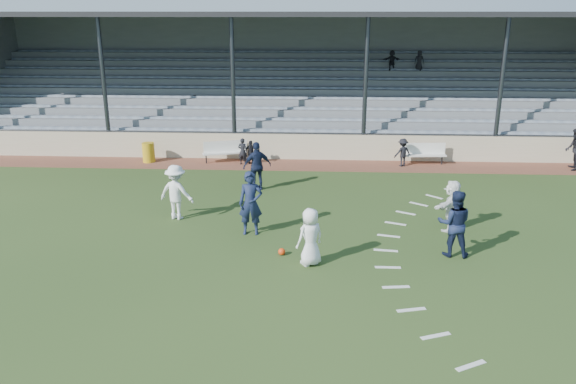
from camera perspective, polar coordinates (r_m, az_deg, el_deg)
The scene contains 19 objects.
ground at distance 15.48m, azimuth -0.50°, elevation -7.44°, with size 90.00×90.00×0.00m, color #273C18.
cinder_track at distance 25.36m, azimuth 0.97°, elevation 2.77°, with size 34.00×2.00×0.02m, color brown.
retaining_wall at distance 26.23m, azimuth 1.07°, elevation 4.61°, with size 34.00×0.18×1.20m, color #BEAF92.
bench_left at distance 25.93m, azimuth -6.42°, elevation 4.31°, with size 2.03×1.04×0.95m.
bench_right at distance 26.09m, azimuth 13.58°, elevation 4.00°, with size 2.02×0.59×0.95m.
trash_bin at distance 26.52m, azimuth -13.98°, elevation 3.93°, with size 0.56×0.56×0.89m, color #BE9516.
football at distance 16.05m, azimuth -0.64°, elevation -6.08°, with size 0.20×0.20×0.20m, color red.
player_white_lead at distance 15.22m, azimuth 2.28°, elevation -4.58°, with size 0.79×0.51×1.61m, color white.
player_navy_lead at distance 17.27m, azimuth -3.81°, elevation -1.15°, with size 0.73×0.48×2.00m, color #141D39.
player_navy_mid at distance 16.40m, azimuth 16.54°, elevation -3.08°, with size 0.94×0.73×1.93m, color #141D39.
player_white_wing at distance 18.90m, azimuth -11.29°, elevation -0.02°, with size 1.19×0.69×1.84m, color white.
player_navy_wing at distance 21.62m, azimuth -3.15°, elevation 2.64°, with size 1.11×0.46×1.89m, color #141D39.
player_white_back at distance 18.32m, azimuth 16.30°, elevation -1.32°, with size 1.52×0.48×1.64m, color white.
official at distance 27.32m, azimuth 27.12°, elevation 3.89°, with size 0.89×0.69×1.83m, color black.
sub_left_near at distance 25.35m, azimuth -4.62°, elevation 4.14°, with size 0.44×0.29×1.21m, color black.
sub_left_far at distance 25.42m, azimuth -3.78°, elevation 4.05°, with size 0.63×0.26×1.08m, color black.
sub_right at distance 25.50m, azimuth 11.57°, elevation 3.96°, with size 0.81×0.46×1.25m, color black.
grandstand at distance 30.56m, azimuth 1.41°, elevation 9.56°, with size 34.60×9.00×6.61m.
penalty_arc at distance 15.79m, azimuth 14.73°, elevation -7.52°, with size 3.89×14.63×0.01m.
Camera 1 is at (0.89, -13.97, 6.62)m, focal length 35.00 mm.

